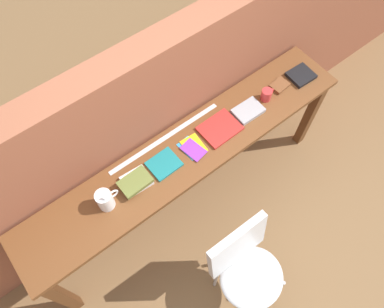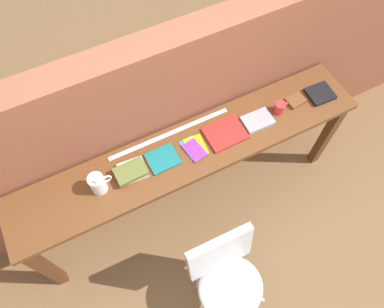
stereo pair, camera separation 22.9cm
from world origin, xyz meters
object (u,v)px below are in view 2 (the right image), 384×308
object	(u,v)px
pamphlet_pile_colourful	(194,148)
leather_journal_brown	(296,100)
chair_white_moulded	(227,276)
book_open_centre	(225,133)
book_repair_rightmost	(320,94)
pitcher_white	(98,183)
magazine_cycling	(163,159)
mug	(280,107)
book_stack_leftmost	(132,171)

from	to	relation	value
pamphlet_pile_colourful	leather_journal_brown	bearing A→B (deg)	1.35
chair_white_moulded	book_open_centre	size ratio (longest dim) A/B	3.33
pamphlet_pile_colourful	book_repair_rightmost	bearing A→B (deg)	-0.63
pitcher_white	pamphlet_pile_colourful	xyz separation A→B (m)	(0.66, -0.01, -0.07)
pitcher_white	magazine_cycling	world-z (taller)	pitcher_white
chair_white_moulded	mug	xyz separation A→B (m)	(0.82, 0.78, 0.40)
pamphlet_pile_colourful	chair_white_moulded	bearing A→B (deg)	-101.22
book_stack_leftmost	magazine_cycling	world-z (taller)	book_stack_leftmost
chair_white_moulded	pamphlet_pile_colourful	xyz separation A→B (m)	(0.15, 0.78, 0.36)
book_repair_rightmost	magazine_cycling	bearing A→B (deg)	-178.62
leather_journal_brown	pamphlet_pile_colourful	bearing A→B (deg)	175.63
book_stack_leftmost	book_repair_rightmost	bearing A→B (deg)	-1.10
magazine_cycling	book_open_centre	size ratio (longest dim) A/B	0.74
book_repair_rightmost	chair_white_moulded	bearing A→B (deg)	-144.07
magazine_cycling	leather_journal_brown	bearing A→B (deg)	-1.14
book_stack_leftmost	mug	distance (m)	1.11
magazine_cycling	leather_journal_brown	distance (m)	1.05
mug	book_repair_rightmost	world-z (taller)	mug
chair_white_moulded	pitcher_white	size ratio (longest dim) A/B	4.85
book_stack_leftmost	book_repair_rightmost	xyz separation A→B (m)	(1.46, -0.03, -0.02)
book_stack_leftmost	leather_journal_brown	bearing A→B (deg)	0.12
chair_white_moulded	magazine_cycling	world-z (taller)	magazine_cycling
leather_journal_brown	book_repair_rightmost	size ratio (longest dim) A/B	0.72
pamphlet_pile_colourful	leather_journal_brown	distance (m)	0.82
pitcher_white	book_repair_rightmost	xyz separation A→B (m)	(1.68, -0.02, -0.06)
chair_white_moulded	book_repair_rightmost	distance (m)	1.44
pamphlet_pile_colourful	mug	xyz separation A→B (m)	(0.67, 0.00, 0.04)
chair_white_moulded	leather_journal_brown	bearing A→B (deg)	39.12
chair_white_moulded	book_stack_leftmost	world-z (taller)	book_stack_leftmost
pitcher_white	leather_journal_brown	bearing A→B (deg)	0.48
chair_white_moulded	magazine_cycling	size ratio (longest dim) A/B	4.51
leather_journal_brown	book_repair_rightmost	xyz separation A→B (m)	(0.19, -0.03, 0.00)
book_stack_leftmost	book_open_centre	xyz separation A→B (m)	(0.68, -0.01, -0.02)
pitcher_white	mug	distance (m)	1.33
pamphlet_pile_colourful	mug	world-z (taller)	mug
book_open_centre	magazine_cycling	bearing A→B (deg)	177.53
pitcher_white	magazine_cycling	bearing A→B (deg)	1.42
magazine_cycling	mug	world-z (taller)	mug
chair_white_moulded	pamphlet_pile_colourful	size ratio (longest dim) A/B	4.42
book_stack_leftmost	mug	world-z (taller)	mug
magazine_cycling	book_stack_leftmost	bearing A→B (deg)	179.06
pamphlet_pile_colourful	leather_journal_brown	size ratio (longest dim) A/B	1.55
book_open_centre	book_stack_leftmost	bearing A→B (deg)	178.14
mug	book_repair_rightmost	bearing A→B (deg)	-2.13
chair_white_moulded	book_repair_rightmost	world-z (taller)	book_repair_rightmost
chair_white_moulded	book_open_centre	bearing A→B (deg)	63.33
pitcher_white	book_open_centre	world-z (taller)	pitcher_white
mug	pamphlet_pile_colourful	bearing A→B (deg)	-179.85
magazine_cycling	pamphlet_pile_colourful	distance (m)	0.23
pamphlet_pile_colourful	pitcher_white	bearing A→B (deg)	179.40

